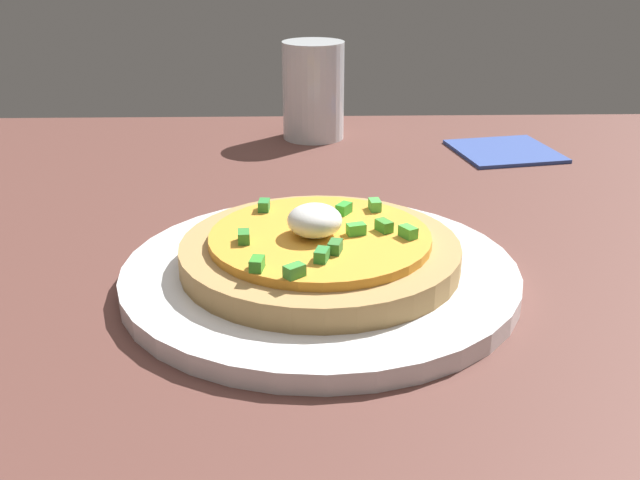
{
  "coord_description": "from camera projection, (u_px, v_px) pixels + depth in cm",
  "views": [
    {
      "loc": [
        2.82,
        -59.53,
        26.52
      ],
      "look_at": [
        4.13,
        -10.36,
        5.75
      ],
      "focal_mm": 42.34,
      "sensor_mm": 36.0,
      "label": 1
    }
  ],
  "objects": [
    {
      "name": "plate",
      "position": [
        320.0,
        275.0,
        0.54
      ],
      "size": [
        28.44,
        28.44,
        1.42
      ],
      "primitive_type": "cylinder",
      "color": "white",
      "rests_on": "dining_table"
    },
    {
      "name": "pizza",
      "position": [
        320.0,
        250.0,
        0.54
      ],
      "size": [
        19.96,
        19.96,
        4.75
      ],
      "color": "tan",
      "rests_on": "plate"
    },
    {
      "name": "napkin",
      "position": [
        505.0,
        151.0,
        0.86
      ],
      "size": [
        12.6,
        12.6,
        0.4
      ],
      "primitive_type": "cube",
      "rotation": [
        0.0,
        0.0,
        0.19
      ],
      "color": "#344A93",
      "rests_on": "dining_table"
    },
    {
      "name": "dining_table",
      "position": [
        269.0,
        243.0,
        0.65
      ],
      "size": [
        107.44,
        81.69,
        2.33
      ],
      "primitive_type": "cube",
      "color": "brown",
      "rests_on": "ground"
    },
    {
      "name": "cup_near",
      "position": [
        313.0,
        96.0,
        0.9
      ],
      "size": [
        7.34,
        7.34,
        11.42
      ],
      "color": "silver",
      "rests_on": "dining_table"
    }
  ]
}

